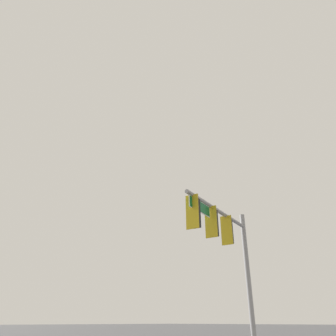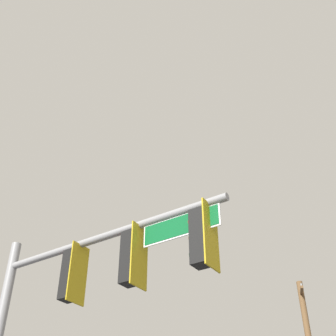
{
  "view_description": "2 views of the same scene",
  "coord_description": "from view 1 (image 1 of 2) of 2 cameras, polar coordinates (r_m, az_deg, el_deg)",
  "views": [
    {
      "loc": [
        6.48,
        -0.16,
        1.52
      ],
      "look_at": [
        -2.64,
        -9.2,
        7.56
      ],
      "focal_mm": 35.0,
      "sensor_mm": 36.0,
      "label": 1
    },
    {
      "loc": [
        2.55,
        -13.49,
        1.32
      ],
      "look_at": [
        -3.49,
        -7.67,
        7.24
      ],
      "focal_mm": 50.0,
      "sensor_mm": 36.0,
      "label": 2
    }
  ],
  "objects": [
    {
      "name": "signal_pole_near",
      "position": [
        14.77,
        10.19,
        -12.64
      ],
      "size": [
        5.82,
        1.56,
        6.47
      ],
      "color": "gray",
      "rests_on": "ground_plane"
    }
  ]
}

